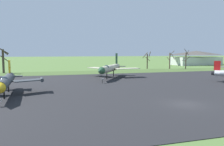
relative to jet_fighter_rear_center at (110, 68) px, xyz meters
The scene contains 11 objects.
ground_plane 28.29m from the jet_fighter_rear_center, 87.17° to the right, with size 600.00×600.00×0.00m, color #4C6B33.
asphalt_apron 14.15m from the jet_fighter_rear_center, 84.28° to the right, with size 104.47×47.56×0.05m, color black.
grass_verge_strip 16.12m from the jet_fighter_rear_center, 84.99° to the left, with size 164.47×12.00×0.06m, color #3F5829.
jet_fighter_rear_center is the anchor object (origin of this frame).
info_placard_rear_center 9.53m from the jet_fighter_rear_center, 114.58° to the right, with size 0.53×0.28×1.03m.
jet_fighter_rear_left 25.84m from the jet_fighter_rear_center, 140.09° to the right, with size 10.42×14.84×4.84m.
bare_tree_far_left 33.23m from the jet_fighter_rear_center, 142.72° to the left, with size 2.86×2.15×7.56m.
bare_tree_left_of_center 32.27m from the jet_fighter_rear_center, 49.15° to the left, with size 2.78×2.78×6.40m.
bare_tree_center 36.06m from the jet_fighter_rear_center, 36.74° to the left, with size 2.83×3.32×6.68m.
bare_tree_right_of_center 38.89m from the jet_fighter_rear_center, 29.41° to the left, with size 2.79×2.78×7.42m.
visitor_building 68.71m from the jet_fighter_rear_center, 37.00° to the left, with size 24.61×11.95×6.79m.
Camera 1 is at (-15.48, -22.20, 6.15)m, focal length 35.60 mm.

